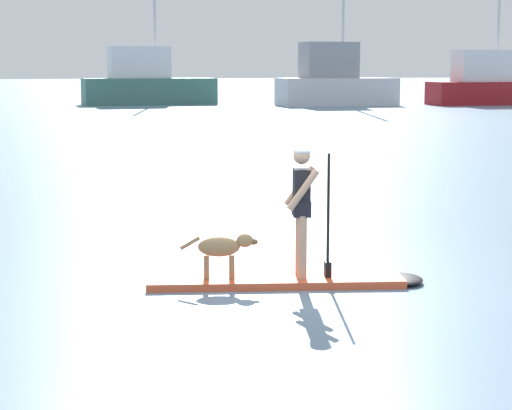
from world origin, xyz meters
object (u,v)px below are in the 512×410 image
object	(u,v)px
moored_boat_outer	(334,82)
moored_boat_far_starboard	(488,84)
moored_boat_starboard	(146,83)
dog	(223,248)
paddleboard	(293,281)
person_paddler	(303,202)

from	to	relation	value
moored_boat_outer	moored_boat_far_starboard	size ratio (longest dim) A/B	1.24
moored_boat_far_starboard	moored_boat_starboard	bearing A→B (deg)	164.18
moored_boat_outer	moored_boat_far_starboard	distance (m)	11.53
dog	moored_boat_outer	xyz separation A→B (m)	(19.73, 51.55, 1.22)
moored_boat_starboard	moored_boat_outer	world-z (taller)	moored_boat_outer
dog	moored_boat_far_starboard	size ratio (longest dim) A/B	0.10
paddleboard	moored_boat_far_starboard	size ratio (longest dim) A/B	0.35
moored_boat_starboard	moored_boat_far_starboard	bearing A→B (deg)	-15.82
person_paddler	moored_boat_outer	xyz separation A→B (m)	(18.72, 51.75, 0.63)
person_paddler	moored_boat_outer	size ratio (longest dim) A/B	0.13
moored_boat_starboard	moored_boat_outer	distance (m)	13.94
moored_boat_far_starboard	person_paddler	bearing A→B (deg)	-121.03
person_paddler	dog	size ratio (longest dim) A/B	1.69
paddleboard	moored_boat_starboard	world-z (taller)	moored_boat_starboard
paddleboard	moored_boat_starboard	size ratio (longest dim) A/B	0.34
person_paddler	moored_boat_starboard	distance (m)	57.25
paddleboard	moored_boat_outer	bearing A→B (deg)	70.00
moored_boat_starboard	moored_boat_far_starboard	world-z (taller)	moored_boat_starboard
moored_boat_starboard	paddleboard	bearing A→B (deg)	-95.91
moored_boat_outer	moored_boat_far_starboard	world-z (taller)	moored_boat_outer
paddleboard	moored_boat_outer	distance (m)	55.08
moored_boat_outer	moored_boat_starboard	bearing A→B (deg)	158.11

